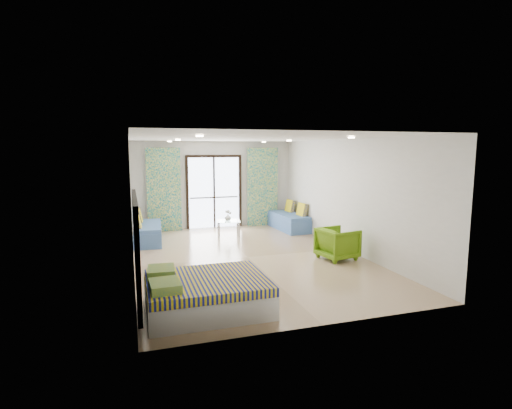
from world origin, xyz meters
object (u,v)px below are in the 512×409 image
object	(u,v)px
daybed_left	(148,232)
bed	(206,293)
armchair	(338,242)
coffee_table	(228,222)
daybed_right	(289,221)

from	to	relation	value
daybed_left	bed	bearing A→B (deg)	-78.89
bed	daybed_left	xyz separation A→B (m)	(-0.64, 4.93, 0.00)
armchair	daybed_left	bearing A→B (deg)	42.19
daybed_left	armchair	distance (m)	4.99
bed	coffee_table	bearing A→B (deg)	72.54
daybed_left	daybed_right	world-z (taller)	daybed_right
armchair	coffee_table	bearing A→B (deg)	17.84
daybed_right	coffee_table	xyz separation A→B (m)	(-1.98, -0.25, 0.11)
daybed_right	coffee_table	world-z (taller)	daybed_right
daybed_left	coffee_table	bearing A→B (deg)	8.34
bed	daybed_right	xyz separation A→B (m)	(3.59, 5.37, 0.01)
daybed_left	coffee_table	size ratio (longest dim) A/B	2.39
armchair	daybed_right	bearing A→B (deg)	-14.98
coffee_table	armchair	distance (m)	3.62
daybed_left	armchair	bearing A→B (deg)	-32.99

